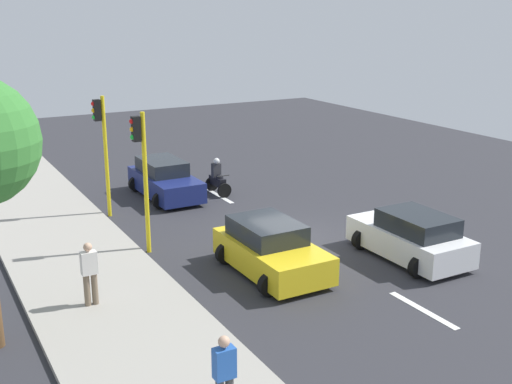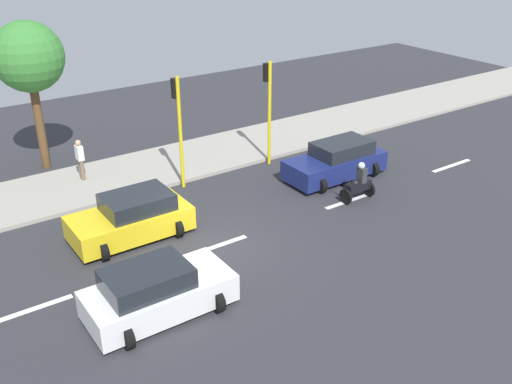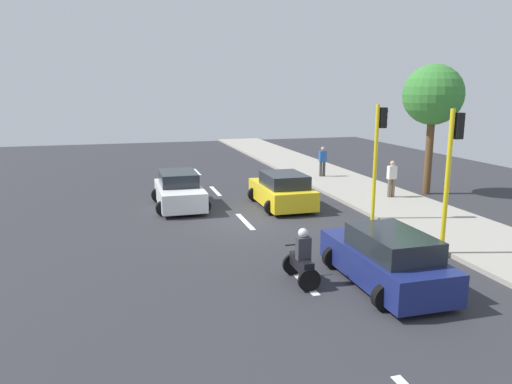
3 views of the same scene
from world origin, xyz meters
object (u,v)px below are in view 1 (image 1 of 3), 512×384
Objects in this scene: pedestrian_by_tree at (90,272)px; traffic_light_midblock at (142,163)px; car_dark_blue at (165,180)px; traffic_light_corner at (102,139)px; car_white at (411,237)px; car_yellow_cab at (271,249)px; pedestrian_near_signal at (224,375)px; motorcycle at (218,179)px.

traffic_light_midblock reaches higher than pedestrian_by_tree.
traffic_light_corner is (2.87, 1.43, 2.22)m from car_dark_blue.
car_yellow_cab is at bearing -15.17° from car_white.
pedestrian_by_tree reaches higher than car_dark_blue.
pedestrian_by_tree is (0.87, -5.94, 0.00)m from pedestrian_near_signal.
car_dark_blue is 3.90m from traffic_light_corner.
pedestrian_near_signal is at bearing 82.64° from traffic_light_corner.
car_yellow_cab is 4.79m from traffic_light_midblock.
car_dark_blue is at bearing -121.70° from pedestrian_by_tree.
car_white is 0.93× the size of car_dark_blue.
car_yellow_cab is 2.35× the size of pedestrian_by_tree.
pedestrian_near_signal reaches higher than car_white.
motorcycle is 0.34× the size of traffic_light_midblock.
car_white is at bearing -151.94° from pedestrian_near_signal.
car_yellow_cab is 8.97m from car_dark_blue.
car_dark_blue is at bearing -153.51° from traffic_light_corner.
car_dark_blue is 2.54× the size of pedestrian_by_tree.
traffic_light_midblock reaches higher than car_yellow_cab.
traffic_light_midblock is (7.00, -4.47, 2.22)m from car_white.
car_white is 2.61× the size of motorcycle.
pedestrian_near_signal is at bearing 72.75° from car_dark_blue.
pedestrian_near_signal reaches higher than car_dark_blue.
car_white is 8.59m from traffic_light_midblock.
motorcycle is at bearing -77.67° from car_white.
traffic_light_corner is (-2.60, -7.42, 1.87)m from pedestrian_by_tree.
car_white is 1.01× the size of car_yellow_cab.
traffic_light_corner reaches higher than pedestrian_by_tree.
pedestrian_near_signal is at bearing 64.67° from motorcycle.
car_yellow_cab is 0.88× the size of traffic_light_corner.
pedestrian_by_tree is at bearing -81.62° from pedestrian_near_signal.
motorcycle is at bearing -134.88° from traffic_light_midblock.
traffic_light_corner is at bearing -90.00° from traffic_light_midblock.
car_white is 10.95m from car_dark_blue.
car_white is at bearing 164.83° from car_yellow_cab.
traffic_light_corner is (2.67, -7.54, 2.22)m from car_yellow_cab.
pedestrian_near_signal is 6.00m from pedestrian_by_tree.
car_white is 9.89m from pedestrian_near_signal.
motorcycle is 0.91× the size of pedestrian_by_tree.
pedestrian_by_tree is at bearing 58.30° from car_dark_blue.
pedestrian_by_tree reaches higher than car_white.
pedestrian_near_signal is 9.46m from traffic_light_midblock.
traffic_light_midblock reaches higher than motorcycle.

